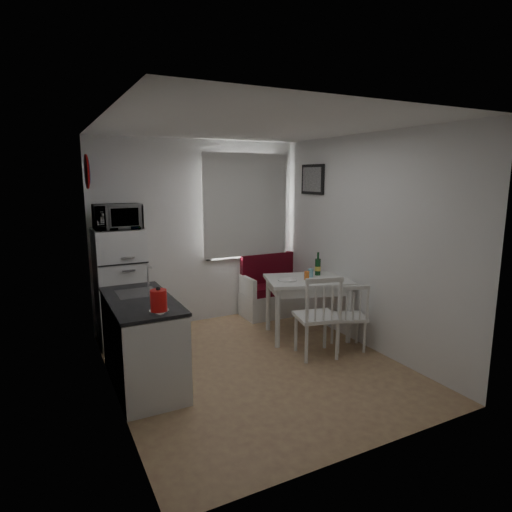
{
  "coord_description": "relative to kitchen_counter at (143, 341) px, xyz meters",
  "views": [
    {
      "loc": [
        -2.04,
        -4.0,
        2.1
      ],
      "look_at": [
        0.27,
        0.5,
        1.15
      ],
      "focal_mm": 30.0,
      "sensor_mm": 36.0,
      "label": 1
    }
  ],
  "objects": [
    {
      "name": "wall_front",
      "position": [
        1.2,
        -1.91,
        0.84
      ],
      "size": [
        3.0,
        0.02,
        2.6
      ],
      "primitive_type": "cube",
      "color": "white",
      "rests_on": "floor"
    },
    {
      "name": "drinking_glass_orange",
      "position": [
        2.17,
        0.29,
        0.39
      ],
      "size": [
        0.07,
        0.07,
        0.11
      ],
      "primitive_type": "cylinder",
      "color": "orange",
      "rests_on": "dining_table"
    },
    {
      "name": "bench",
      "position": [
        2.44,
        1.35,
        -0.15
      ],
      "size": [
        1.29,
        0.5,
        0.92
      ],
      "color": "white",
      "rests_on": "floor"
    },
    {
      "name": "fridge",
      "position": [
        0.02,
        1.24,
        0.28
      ],
      "size": [
        0.58,
        0.58,
        1.46
      ],
      "primitive_type": "cube",
      "color": "white",
      "rests_on": "floor"
    },
    {
      "name": "chair_left",
      "position": [
        1.97,
        -0.33,
        0.16
      ],
      "size": [
        0.55,
        0.54,
        0.53
      ],
      "rotation": [
        0.0,
        0.0,
        -0.22
      ],
      "color": "white",
      "rests_on": "floor"
    },
    {
      "name": "floor",
      "position": [
        1.2,
        -0.16,
        -0.46
      ],
      "size": [
        3.0,
        3.5,
        0.02
      ],
      "primitive_type": "cube",
      "color": "#9A7052",
      "rests_on": "ground"
    },
    {
      "name": "wall_left",
      "position": [
        -0.3,
        -0.16,
        0.84
      ],
      "size": [
        0.02,
        3.5,
        2.6
      ],
      "primitive_type": "cube",
      "color": "white",
      "rests_on": "floor"
    },
    {
      "name": "picture_frame",
      "position": [
        2.67,
        0.94,
        1.59
      ],
      "size": [
        0.04,
        0.52,
        0.42
      ],
      "primitive_type": "cube",
      "color": "black",
      "rests_on": "wall_right"
    },
    {
      "name": "microwave",
      "position": [
        0.02,
        1.19,
        1.16
      ],
      "size": [
        0.55,
        0.37,
        0.3
      ],
      "primitive_type": "imported",
      "color": "white",
      "rests_on": "fridge"
    },
    {
      "name": "kitchen_counter",
      "position": [
        0.0,
        0.0,
        0.0
      ],
      "size": [
        0.62,
        1.32,
        1.16
      ],
      "color": "white",
      "rests_on": "floor"
    },
    {
      "name": "wall_back",
      "position": [
        1.2,
        1.59,
        0.84
      ],
      "size": [
        3.0,
        0.02,
        2.6
      ],
      "primitive_type": "cube",
      "color": "white",
      "rests_on": "floor"
    },
    {
      "name": "wine_bottle",
      "position": [
        2.45,
        0.44,
        0.49
      ],
      "size": [
        0.08,
        0.08,
        0.31
      ],
      "primitive_type": null,
      "color": "#14401D",
      "rests_on": "dining_table"
    },
    {
      "name": "wall_sign",
      "position": [
        -0.27,
        1.29,
        1.69
      ],
      "size": [
        0.03,
        0.4,
        0.4
      ],
      "primitive_type": "cylinder",
      "rotation": [
        0.0,
        1.57,
        0.0
      ],
      "color": "navy",
      "rests_on": "wall_left"
    },
    {
      "name": "window",
      "position": [
        1.9,
        1.56,
        1.17
      ],
      "size": [
        1.22,
        0.06,
        1.47
      ],
      "primitive_type": "cube",
      "color": "white",
      "rests_on": "wall_back"
    },
    {
      "name": "dining_table",
      "position": [
        2.22,
        0.34,
        0.24
      ],
      "size": [
        1.23,
        1.02,
        0.79
      ],
      "rotation": [
        0.0,
        0.0,
        -0.31
      ],
      "color": "white",
      "rests_on": "floor"
    },
    {
      "name": "wall_right",
      "position": [
        2.7,
        -0.16,
        0.84
      ],
      "size": [
        0.02,
        3.5,
        2.6
      ],
      "primitive_type": "cube",
      "color": "white",
      "rests_on": "floor"
    },
    {
      "name": "plate",
      "position": [
        1.92,
        0.36,
        0.34
      ],
      "size": [
        0.25,
        0.25,
        0.02
      ],
      "primitive_type": "cylinder",
      "color": "white",
      "rests_on": "dining_table"
    },
    {
      "name": "chair_right",
      "position": [
        2.45,
        -0.31,
        0.06
      ],
      "size": [
        0.51,
        0.51,
        0.45
      ],
      "rotation": [
        0.0,
        0.0,
        -0.41
      ],
      "color": "white",
      "rests_on": "floor"
    },
    {
      "name": "curtain",
      "position": [
        1.9,
        1.49,
        1.22
      ],
      "size": [
        1.35,
        0.02,
        1.5
      ],
      "primitive_type": "cube",
      "color": "white",
      "rests_on": "wall_back"
    },
    {
      "name": "drinking_glass_blue",
      "position": [
        2.3,
        0.39,
        0.39
      ],
      "size": [
        0.07,
        0.07,
        0.11
      ],
      "primitive_type": "cylinder",
      "color": "#86CFE5",
      "rests_on": "dining_table"
    },
    {
      "name": "ceiling",
      "position": [
        1.2,
        -0.16,
        2.14
      ],
      "size": [
        3.0,
        3.5,
        0.02
      ],
      "primitive_type": "cube",
      "color": "white",
      "rests_on": "wall_back"
    },
    {
      "name": "kettle",
      "position": [
        0.05,
        -0.54,
        0.56
      ],
      "size": [
        0.18,
        0.18,
        0.23
      ],
      "primitive_type": "cylinder",
      "color": "red",
      "rests_on": "kitchen_counter"
    }
  ]
}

